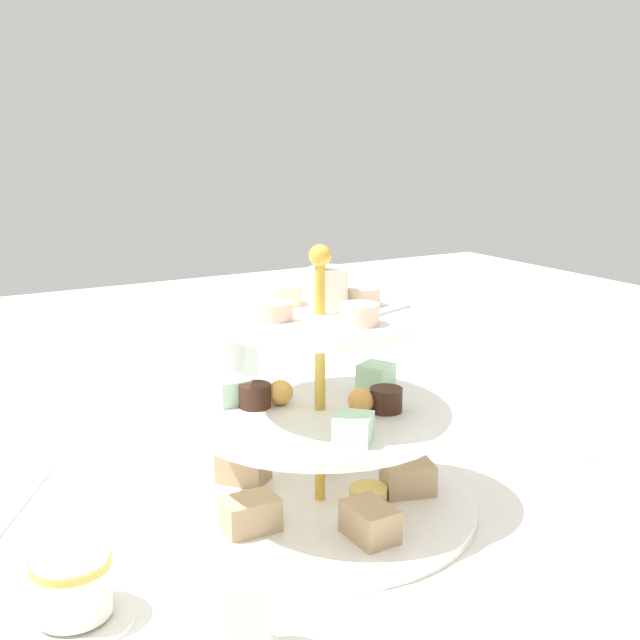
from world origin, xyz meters
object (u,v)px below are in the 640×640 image
Objects in this scene: butter_knife_right at (18,503)px; water_glass_tall_right at (234,380)px; tiered_serving_stand at (321,433)px; water_glass_short_left at (228,620)px; butter_knife_left at (524,439)px; teacup_with_saucer at (73,590)px.

water_glass_tall_right is at bearing 138.21° from butter_knife_right.
tiered_serving_stand is 2.53× the size of water_glass_tall_right.
tiered_serving_stand reaches higher than water_glass_short_left.
butter_knife_right is (-0.54, 0.12, 0.00)m from butter_knife_left.
tiered_serving_stand is 0.30m from butter_knife_right.
water_glass_short_left is at bearing 99.08° from butter_knife_left.
water_glass_tall_right is 1.30× the size of teacup_with_saucer.
water_glass_short_left reaches higher than butter_knife_right.
water_glass_tall_right is 1.55× the size of water_glass_short_left.
teacup_with_saucer is 0.53× the size of butter_knife_left.
tiered_serving_stand reaches higher than butter_knife_left.
butter_knife_left is 1.00× the size of butter_knife_right.
teacup_with_saucer is at bearing 85.21° from butter_knife_left.
tiered_serving_stand is 0.30m from butter_knife_left.
water_glass_tall_right is 0.35m from butter_knife_left.
water_glass_tall_right reaches higher than teacup_with_saucer.
water_glass_tall_right is at bearing 85.76° from tiered_serving_stand.
butter_knife_right is (-0.08, 0.32, -0.04)m from water_glass_short_left.
tiered_serving_stand is at bearing 88.49° from butter_knife_right.
teacup_with_saucer is at bearing 125.02° from water_glass_short_left.
butter_knife_left is at bearing -38.12° from water_glass_tall_right.
butter_knife_left and butter_knife_right have the same top height.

